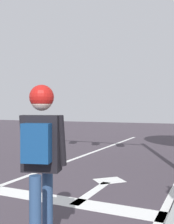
{
  "coord_description": "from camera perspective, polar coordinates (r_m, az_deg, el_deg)",
  "views": [
    {
      "loc": [
        3.43,
        2.43,
        1.45
      ],
      "look_at": [
        1.27,
        7.1,
        1.39
      ],
      "focal_mm": 43.64,
      "sensor_mm": 36.0,
      "label": 1
    }
  ],
  "objects": [
    {
      "name": "lane_arrow_head",
      "position": [
        5.67,
        4.71,
        -14.09
      ],
      "size": [
        0.71,
        0.71,
        0.01
      ],
      "primitive_type": "cube",
      "rotation": [
        0.0,
        0.0,
        0.79
      ],
      "color": "silver",
      "rests_on": "ground"
    },
    {
      "name": "lane_line_curbside",
      "position": [
        3.9,
        14.95,
        -21.11
      ],
      "size": [
        0.12,
        20.0,
        0.01
      ],
      "primitive_type": "cube",
      "color": "silver",
      "rests_on": "ground"
    },
    {
      "name": "skater",
      "position": [
        2.67,
        -9.59,
        -7.18
      ],
      "size": [
        0.43,
        0.6,
        1.61
      ],
      "color": "navy",
      "rests_on": "skateboard"
    },
    {
      "name": "stop_bar",
      "position": [
        4.47,
        -4.03,
        -18.18
      ],
      "size": [
        3.15,
        0.4,
        0.01
      ],
      "primitive_type": "cube",
      "color": "silver",
      "rests_on": "ground"
    },
    {
      "name": "lane_arrow_stem",
      "position": [
        4.92,
        1.15,
        -16.43
      ],
      "size": [
        0.16,
        1.4,
        0.01
      ],
      "primitive_type": "cube",
      "color": "silver",
      "rests_on": "ground"
    }
  ]
}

